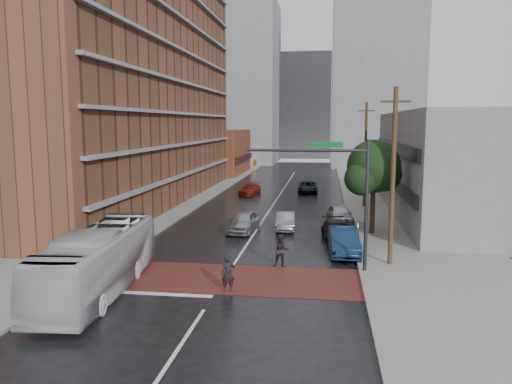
% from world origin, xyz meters
% --- Properties ---
extents(ground, '(160.00, 160.00, 0.00)m').
position_xyz_m(ground, '(0.00, 0.00, 0.00)').
color(ground, black).
rests_on(ground, ground).
extents(crosswalk, '(14.00, 5.00, 0.02)m').
position_xyz_m(crosswalk, '(0.00, 0.50, 0.01)').
color(crosswalk, maroon).
rests_on(crosswalk, ground).
extents(sidewalk_west, '(9.00, 90.00, 0.15)m').
position_xyz_m(sidewalk_west, '(-11.50, 25.00, 0.07)').
color(sidewalk_west, gray).
rests_on(sidewalk_west, ground).
extents(sidewalk_east, '(9.00, 90.00, 0.15)m').
position_xyz_m(sidewalk_east, '(11.50, 25.00, 0.07)').
color(sidewalk_east, gray).
rests_on(sidewalk_east, ground).
extents(apartment_block, '(10.00, 44.00, 28.00)m').
position_xyz_m(apartment_block, '(-14.00, 24.00, 14.00)').
color(apartment_block, brown).
rests_on(apartment_block, ground).
extents(storefront_west, '(8.00, 16.00, 7.00)m').
position_xyz_m(storefront_west, '(-12.00, 54.00, 3.50)').
color(storefront_west, brown).
rests_on(storefront_west, ground).
extents(building_east, '(11.00, 26.00, 9.00)m').
position_xyz_m(building_east, '(16.50, 20.00, 4.50)').
color(building_east, gray).
rests_on(building_east, ground).
extents(distant_tower_west, '(18.00, 16.00, 32.00)m').
position_xyz_m(distant_tower_west, '(-14.00, 78.00, 16.00)').
color(distant_tower_west, gray).
rests_on(distant_tower_west, ground).
extents(distant_tower_east, '(16.00, 14.00, 36.00)m').
position_xyz_m(distant_tower_east, '(14.00, 72.00, 18.00)').
color(distant_tower_east, gray).
rests_on(distant_tower_east, ground).
extents(distant_tower_center, '(12.00, 10.00, 24.00)m').
position_xyz_m(distant_tower_center, '(0.00, 95.00, 12.00)').
color(distant_tower_center, gray).
rests_on(distant_tower_center, ground).
extents(street_tree, '(4.20, 4.10, 6.90)m').
position_xyz_m(street_tree, '(8.52, 12.03, 4.73)').
color(street_tree, '#332319').
rests_on(street_tree, ground).
extents(signal_mast, '(6.50, 0.30, 7.20)m').
position_xyz_m(signal_mast, '(5.85, 2.50, 4.73)').
color(signal_mast, '#2D2D33').
rests_on(signal_mast, ground).
extents(utility_pole_near, '(1.60, 0.26, 10.00)m').
position_xyz_m(utility_pole_near, '(8.80, 4.00, 5.14)').
color(utility_pole_near, '#473321').
rests_on(utility_pole_near, ground).
extents(utility_pole_far, '(1.60, 0.26, 10.00)m').
position_xyz_m(utility_pole_far, '(8.80, 24.00, 5.14)').
color(utility_pole_far, '#473321').
rests_on(utility_pole_far, ground).
extents(transit_bus, '(3.52, 11.21, 3.07)m').
position_xyz_m(transit_bus, '(-5.50, -2.44, 1.54)').
color(transit_bus, '#B9B9BB').
rests_on(transit_bus, ground).
extents(pedestrian_a, '(0.76, 0.61, 1.79)m').
position_xyz_m(pedestrian_a, '(0.59, -1.50, 0.90)').
color(pedestrian_a, black).
rests_on(pedestrian_a, ground).
extents(pedestrian_b, '(0.93, 0.72, 1.89)m').
position_xyz_m(pedestrian_b, '(2.71, 2.99, 0.94)').
color(pedestrian_b, black).
rests_on(pedestrian_b, ground).
extents(car_travel_a, '(2.28, 4.72, 1.55)m').
position_xyz_m(car_travel_a, '(-0.89, 11.81, 0.78)').
color(car_travel_a, '#A3A7AB').
rests_on(car_travel_a, ground).
extents(car_travel_b, '(1.60, 4.06, 1.31)m').
position_xyz_m(car_travel_b, '(2.16, 13.03, 0.66)').
color(car_travel_b, '#9FA1A6').
rests_on(car_travel_b, ground).
extents(car_travel_c, '(2.36, 4.48, 1.24)m').
position_xyz_m(car_travel_c, '(-3.32, 30.99, 0.62)').
color(car_travel_c, maroon).
rests_on(car_travel_c, ground).
extents(suv_travel, '(2.35, 4.87, 1.34)m').
position_xyz_m(suv_travel, '(3.09, 33.74, 0.67)').
color(suv_travel, black).
rests_on(suv_travel, ground).
extents(car_parked_near, '(2.00, 5.01, 1.62)m').
position_xyz_m(car_parked_near, '(6.30, 6.29, 0.81)').
color(car_parked_near, '#132843').
rests_on(car_parked_near, ground).
extents(car_parked_mid, '(2.43, 4.81, 1.34)m').
position_xyz_m(car_parked_mid, '(5.98, 10.00, 0.67)').
color(car_parked_mid, black).
rests_on(car_parked_mid, ground).
extents(car_parked_far, '(2.42, 4.70, 1.53)m').
position_xyz_m(car_parked_far, '(6.30, 16.00, 0.76)').
color(car_parked_far, '#ADAEB5').
rests_on(car_parked_far, ground).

